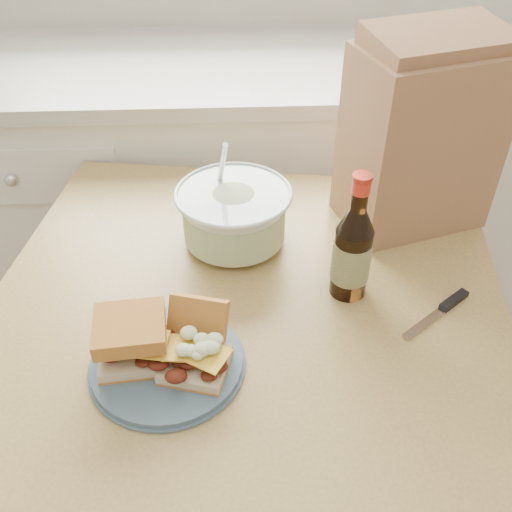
{
  "coord_description": "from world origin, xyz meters",
  "views": [
    {
      "loc": [
        0.07,
        0.09,
        1.54
      ],
      "look_at": [
        0.11,
        0.89,
        0.88
      ],
      "focal_mm": 40.0,
      "sensor_mm": 36.0,
      "label": 1
    }
  ],
  "objects_px": {
    "dining_table": "(245,351)",
    "plate": "(167,363)",
    "beer_bottle": "(352,251)",
    "coleslaw_bowl": "(234,217)",
    "paper_bag": "(420,140)"
  },
  "relations": [
    {
      "from": "dining_table",
      "to": "coleslaw_bowl",
      "type": "distance_m",
      "value": 0.27
    },
    {
      "from": "dining_table",
      "to": "paper_bag",
      "type": "distance_m",
      "value": 0.55
    },
    {
      "from": "dining_table",
      "to": "beer_bottle",
      "type": "bearing_deg",
      "value": 20.63
    },
    {
      "from": "plate",
      "to": "beer_bottle",
      "type": "xyz_separation_m",
      "value": [
        0.33,
        0.17,
        0.09
      ]
    },
    {
      "from": "coleslaw_bowl",
      "to": "paper_bag",
      "type": "height_order",
      "value": "paper_bag"
    },
    {
      "from": "paper_bag",
      "to": "coleslaw_bowl",
      "type": "bearing_deg",
      "value": 174.31
    },
    {
      "from": "coleslaw_bowl",
      "to": "beer_bottle",
      "type": "height_order",
      "value": "beer_bottle"
    },
    {
      "from": "dining_table",
      "to": "beer_bottle",
      "type": "relative_size",
      "value": 4.31
    },
    {
      "from": "coleslaw_bowl",
      "to": "dining_table",
      "type": "bearing_deg",
      "value": -85.91
    },
    {
      "from": "beer_bottle",
      "to": "paper_bag",
      "type": "distance_m",
      "value": 0.31
    },
    {
      "from": "beer_bottle",
      "to": "paper_bag",
      "type": "relative_size",
      "value": 0.68
    },
    {
      "from": "coleslaw_bowl",
      "to": "paper_bag",
      "type": "distance_m",
      "value": 0.41
    },
    {
      "from": "coleslaw_bowl",
      "to": "beer_bottle",
      "type": "bearing_deg",
      "value": -37.89
    },
    {
      "from": "dining_table",
      "to": "plate",
      "type": "xyz_separation_m",
      "value": [
        -0.13,
        -0.13,
        0.13
      ]
    },
    {
      "from": "dining_table",
      "to": "plate",
      "type": "relative_size",
      "value": 4.4
    }
  ]
}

